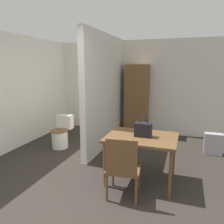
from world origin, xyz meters
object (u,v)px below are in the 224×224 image
Objects in this scene: toilet at (61,134)px; wooden_cabinet at (137,100)px; dining_table at (141,141)px; wooden_chair at (123,166)px; space_heater at (213,144)px; handbag at (143,129)px.

wooden_cabinet is (1.39, 1.54, 0.63)m from toilet.
dining_table is 1.20× the size of wooden_chair.
wooden_chair is 2.41m from toilet.
toilet is 3.30m from space_heater.
toilet is (-1.89, 1.48, -0.17)m from wooden_chair.
wooden_cabinet is at bearing 47.84° from toilet.
handbag is 0.64× the size of space_heater.
handbag is (0.16, 0.56, 0.38)m from wooden_chair.
wooden_chair is at bearing -80.63° from wooden_cabinet.
wooden_chair is at bearing -122.47° from space_heater.
space_heater is (1.19, 1.55, -0.63)m from handbag.
wooden_cabinet is 2.17m from space_heater.
wooden_cabinet is at bearing 104.47° from dining_table.
handbag is at bearing -127.50° from space_heater.
space_heater is at bearing 11.07° from toilet.
dining_table is at bearing -75.53° from wooden_cabinet.
space_heater is at bearing 52.50° from handbag.
wooden_cabinet reaches higher than handbag.
dining_table is 1.53× the size of toilet.
wooden_chair is 0.48× the size of wooden_cabinet.
wooden_chair is at bearing -105.50° from handbag.
toilet reaches higher than space_heater.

